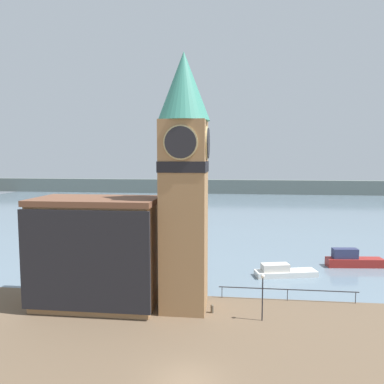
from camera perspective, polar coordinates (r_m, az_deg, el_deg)
The scene contains 10 objects.
ground_plane at distance 24.80m, azimuth -0.81°, elevation -27.01°, with size 160.00×160.00×0.00m, color brown.
water at distance 95.57m, azimuth 4.91°, elevation -2.59°, with size 160.00×120.00×0.00m.
far_shoreline at distance 135.06m, azimuth 5.43°, elevation 0.82°, with size 180.00×3.00×5.00m.
pier_railing at distance 36.83m, azimuth 14.36°, elevation -14.31°, with size 12.71×0.08×1.09m.
clock_tower at distance 31.84m, azimuth -1.22°, elevation 2.49°, with size 4.40×4.40×21.96m.
pier_building at distance 34.71m, azimuth -14.34°, elevation -8.82°, with size 11.01×6.05×9.67m.
boat_near at distance 43.80m, azimuth 13.66°, elevation -11.70°, with size 7.10×3.40×1.43m.
boat_far at distance 49.99m, azimuth 23.20°, elevation -9.50°, with size 6.78×2.26×2.21m.
mooring_bollard_near at distance 33.45m, azimuth 3.07°, elevation -17.26°, with size 0.27×0.27×0.74m.
lamp_post at distance 31.69m, azimuth 10.71°, elevation -14.21°, with size 0.32×0.32×3.85m.
Camera 1 is at (2.72, -20.75, 13.30)m, focal length 35.00 mm.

